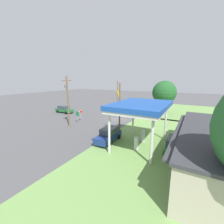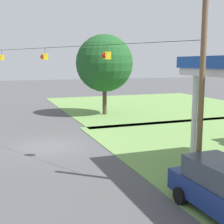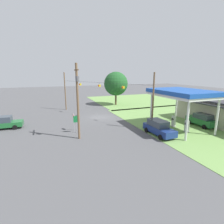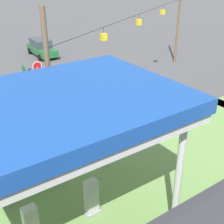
{
  "view_description": "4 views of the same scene",
  "coord_description": "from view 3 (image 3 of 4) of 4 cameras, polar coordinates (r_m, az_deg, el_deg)",
  "views": [
    {
      "loc": [
        29.02,
        14.65,
        8.68
      ],
      "look_at": [
        3.86,
        0.61,
        2.38
      ],
      "focal_mm": 24.0,
      "sensor_mm": 36.0,
      "label": 1
    },
    {
      "loc": [
        20.23,
        -2.99,
        5.51
      ],
      "look_at": [
        2.2,
        3.69,
        2.44
      ],
      "focal_mm": 50.0,
      "sensor_mm": 36.0,
      "label": 2
    },
    {
      "loc": [
        30.14,
        -9.4,
        8.16
      ],
      "look_at": [
        5.32,
        0.32,
        2.12
      ],
      "focal_mm": 28.0,
      "sensor_mm": 36.0,
      "label": 3
    },
    {
      "loc": [
        14.77,
        17.72,
        9.94
      ],
      "look_at": [
        4.99,
        3.76,
        1.56
      ],
      "focal_mm": 50.0,
      "sensor_mm": 36.0,
      "label": 4
    }
  ],
  "objects": [
    {
      "name": "tree_west_verge",
      "position": [
        44.41,
        1.28,
        9.21
      ],
      "size": [
        5.95,
        5.95,
        8.39
      ],
      "color": "#4C3828",
      "rests_on": "ground"
    },
    {
      "name": "fuel_pump_far",
      "position": [
        26.54,
        23.22,
        -4.38
      ],
      "size": [
        0.71,
        0.56,
        1.69
      ],
      "color": "gray",
      "rests_on": "ground"
    },
    {
      "name": "grass_verge_opposite_corner",
      "position": [
        53.29,
        7.38,
        3.88
      ],
      "size": [
        24.0,
        24.0,
        0.04
      ],
      "primitive_type": "cube",
      "color": "#6B934C",
      "rests_on": "ground"
    },
    {
      "name": "car_on_crossroad",
      "position": [
        30.33,
        -32.11,
        -2.97
      ],
      "size": [
        2.27,
        5.17,
        1.88
      ],
      "rotation": [
        0.0,
        0.0,
        1.53
      ],
      "color": "#1E602D",
      "rests_on": "ground"
    },
    {
      "name": "signal_span_gantry",
      "position": [
        31.79,
        -4.07,
        5.98
      ],
      "size": [
        19.03,
        10.24,
        8.22
      ],
      "color": "brown",
      "rests_on": "ground"
    },
    {
      "name": "car_at_pumps_front",
      "position": [
        24.1,
        15.02,
        -4.94
      ],
      "size": [
        5.01,
        2.19,
        2.0
      ],
      "rotation": [
        0.0,
        0.0,
        0.02
      ],
      "color": "navy",
      "rests_on": "ground"
    },
    {
      "name": "fuel_pump_near",
      "position": [
        28.41,
        19.46,
        -2.97
      ],
      "size": [
        0.71,
        0.56,
        1.69
      ],
      "color": "gray",
      "rests_on": "ground"
    },
    {
      "name": "route_sign",
      "position": [
        24.39,
        -11.68,
        -2.83
      ],
      "size": [
        0.1,
        0.7,
        2.4
      ],
      "color": "gray",
      "rests_on": "ground"
    },
    {
      "name": "ground_plane",
      "position": [
        32.61,
        -3.93,
        -1.75
      ],
      "size": [
        160.0,
        160.0,
        0.0
      ],
      "primitive_type": "plane",
      "color": "#4C4C4F"
    },
    {
      "name": "gas_station_canopy",
      "position": [
        26.62,
        22.05,
        5.58
      ],
      "size": [
        8.98,
        6.39,
        5.79
      ],
      "color": "silver",
      "rests_on": "ground"
    },
    {
      "name": "stop_sign_roadside",
      "position": [
        25.45,
        -12.45,
        -1.97
      ],
      "size": [
        0.8,
        0.08,
        2.5
      ],
      "rotation": [
        0.0,
        0.0,
        3.14
      ],
      "color": "#99999E",
      "rests_on": "ground"
    },
    {
      "name": "utility_pole_main",
      "position": [
        21.42,
        -11.14,
        4.55
      ],
      "size": [
        2.2,
        0.44,
        9.26
      ],
      "color": "brown",
      "rests_on": "ground"
    },
    {
      "name": "car_at_pumps_rear",
      "position": [
        30.48,
        27.26,
        -2.25
      ],
      "size": [
        4.64,
        2.15,
        1.99
      ],
      "rotation": [
        0.0,
        0.0,
        3.15
      ],
      "color": "#1E602D",
      "rests_on": "ground"
    }
  ]
}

